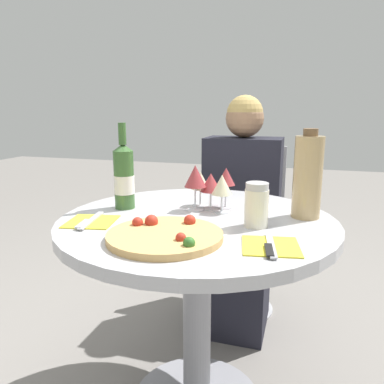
{
  "coord_description": "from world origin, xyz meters",
  "views": [
    {
      "loc": [
        0.34,
        -1.16,
        1.1
      ],
      "look_at": [
        -0.0,
        -0.05,
        0.84
      ],
      "focal_mm": 35.0,
      "sensor_mm": 36.0,
      "label": 1
    }
  ],
  "objects_px": {
    "wine_bottle": "(124,177)",
    "tall_carafe": "(308,177)",
    "chair_behind_diner": "(243,232)",
    "seated_diner": "(239,224)",
    "dining_table": "(197,264)",
    "pizza_large": "(165,235)"
  },
  "relations": [
    {
      "from": "wine_bottle",
      "to": "tall_carafe",
      "type": "relative_size",
      "value": 1.05
    },
    {
      "from": "chair_behind_diner",
      "to": "seated_diner",
      "type": "relative_size",
      "value": 0.77
    },
    {
      "from": "dining_table",
      "to": "chair_behind_diner",
      "type": "xyz_separation_m",
      "value": [
        0.03,
        0.81,
        -0.14
      ]
    },
    {
      "from": "pizza_large",
      "to": "tall_carafe",
      "type": "xyz_separation_m",
      "value": [
        0.38,
        0.34,
        0.13
      ]
    },
    {
      "from": "tall_carafe",
      "to": "chair_behind_diner",
      "type": "bearing_deg",
      "value": 114.28
    },
    {
      "from": "dining_table",
      "to": "seated_diner",
      "type": "relative_size",
      "value": 0.8
    },
    {
      "from": "seated_diner",
      "to": "pizza_large",
      "type": "distance_m",
      "value": 0.92
    },
    {
      "from": "seated_diner",
      "to": "wine_bottle",
      "type": "xyz_separation_m",
      "value": [
        -0.32,
        -0.62,
        0.34
      ]
    },
    {
      "from": "chair_behind_diner",
      "to": "tall_carafe",
      "type": "xyz_separation_m",
      "value": [
        0.31,
        -0.7,
        0.45
      ]
    },
    {
      "from": "dining_table",
      "to": "seated_diner",
      "type": "xyz_separation_m",
      "value": [
        0.03,
        0.66,
        -0.05
      ]
    },
    {
      "from": "dining_table",
      "to": "tall_carafe",
      "type": "height_order",
      "value": "tall_carafe"
    },
    {
      "from": "dining_table",
      "to": "chair_behind_diner",
      "type": "height_order",
      "value": "chair_behind_diner"
    },
    {
      "from": "wine_bottle",
      "to": "chair_behind_diner",
      "type": "bearing_deg",
      "value": 67.13
    },
    {
      "from": "dining_table",
      "to": "wine_bottle",
      "type": "relative_size",
      "value": 2.98
    },
    {
      "from": "pizza_large",
      "to": "chair_behind_diner",
      "type": "bearing_deg",
      "value": 86.6
    },
    {
      "from": "tall_carafe",
      "to": "wine_bottle",
      "type": "bearing_deg",
      "value": -173.75
    },
    {
      "from": "pizza_large",
      "to": "wine_bottle",
      "type": "height_order",
      "value": "wine_bottle"
    },
    {
      "from": "wine_bottle",
      "to": "pizza_large",
      "type": "bearing_deg",
      "value": -46.01
    },
    {
      "from": "seated_diner",
      "to": "tall_carafe",
      "type": "height_order",
      "value": "seated_diner"
    },
    {
      "from": "dining_table",
      "to": "wine_bottle",
      "type": "distance_m",
      "value": 0.41
    },
    {
      "from": "dining_table",
      "to": "chair_behind_diner",
      "type": "relative_size",
      "value": 1.04
    },
    {
      "from": "wine_bottle",
      "to": "tall_carafe",
      "type": "distance_m",
      "value": 0.64
    }
  ]
}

